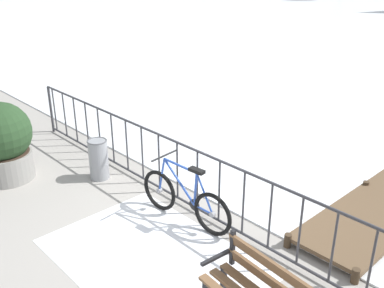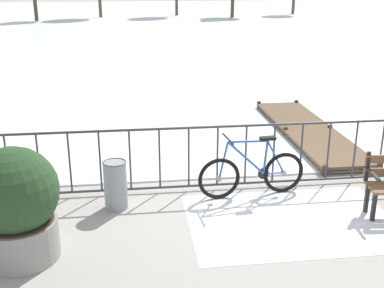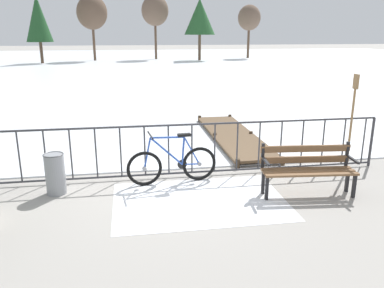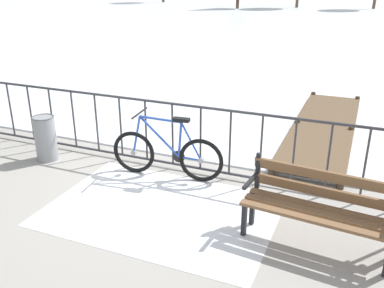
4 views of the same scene
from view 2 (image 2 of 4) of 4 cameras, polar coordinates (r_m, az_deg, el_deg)
The scene contains 8 objects.
ground_plane at distance 7.98m, azimuth 4.51°, elevation -5.15°, with size 160.00×160.00×0.00m, color #9E9991.
frozen_pond at distance 35.69m, azimuth -4.95°, elevation 13.86°, with size 80.00×56.00×0.03m, color white.
snow_patch at distance 7.09m, azimuth 11.47°, elevation -8.74°, with size 2.89×1.99×0.01m, color white.
railing_fence at distance 7.76m, azimuth 4.62°, elevation -1.39°, with size 9.06×0.06×1.07m.
bicycle_near_railing at distance 7.63m, azimuth 7.00°, elevation -3.40°, with size 1.71×0.52×0.97m.
planter_with_shrub at distance 6.17m, azimuth -19.83°, elevation -6.61°, with size 1.05×1.05×1.41m.
trash_bin at distance 7.25m, azimuth -8.87°, elevation -4.68°, with size 0.35×0.35×0.73m.
wooden_dock at distance 10.79m, azimuth 13.30°, elevation 1.63°, with size 1.10×4.53×0.20m.
Camera 2 is at (-1.54, -7.11, 3.28)m, focal length 45.92 mm.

